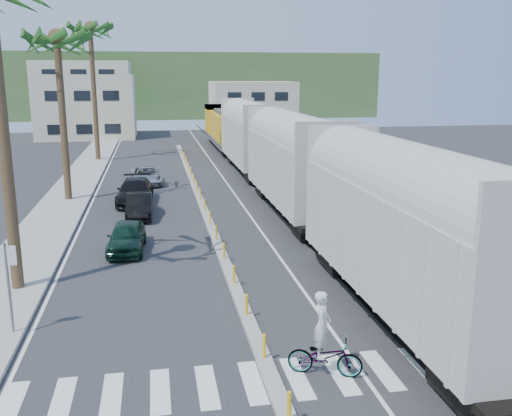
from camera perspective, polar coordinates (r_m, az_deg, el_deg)
The scene contains 16 objects.
ground at distance 17.45m, azimuth 0.16°, elevation -13.64°, with size 140.00×140.00×0.00m, color #28282B.
sidewalk at distance 41.46m, azimuth -17.94°, elevation 1.64°, with size 3.00×90.00×0.15m, color gray.
rails at distance 44.72m, azimuth -0.01°, elevation 3.02°, with size 1.56×100.00×0.06m.
median at distance 36.24m, azimuth -5.55°, elevation 0.66°, with size 0.45×60.00×0.85m.
crosswalk at distance 15.72m, azimuth 1.53°, elevation -16.85°, with size 14.00×2.20×0.01m, color silver.
lane_markings at distance 41.09m, azimuth -9.13°, elevation 1.92°, with size 9.42×90.00×0.01m.
freight_train at distance 38.24m, azimuth 1.65°, elevation 5.66°, with size 3.00×60.94×5.85m.
palm_trees at distance 38.51m, azimuth -18.93°, elevation 16.82°, with size 3.50×37.20×13.75m.
street_sign at distance 18.84m, azimuth -23.58°, elevation -6.23°, with size 0.60×0.08×3.00m.
buildings at distance 87.13m, azimuth -12.82°, elevation 10.48°, with size 38.00×27.00×10.00m.
hillside at distance 115.38m, azimuth -9.04°, elevation 12.02°, with size 80.00×20.00×12.00m, color #385628.
car_lead at distance 26.72m, azimuth -12.81°, elevation -2.82°, with size 1.83×4.06×1.35m, color black.
car_second at distance 32.95m, azimuth -11.59°, elevation 0.22°, with size 1.46×4.05×1.33m, color black.
car_third at distance 36.70m, azimuth -12.00°, elevation 1.65°, with size 2.39×5.31×1.51m, color black.
car_rear at distance 43.02m, azimuth -10.90°, elevation 3.20°, with size 2.52×4.75×1.27m, color #A5A8AA.
cyclist at distance 15.74m, azimuth 6.85°, elevation -13.84°, with size 2.08×2.49×2.38m.
Camera 1 is at (-2.82, -15.33, 7.85)m, focal length 40.00 mm.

